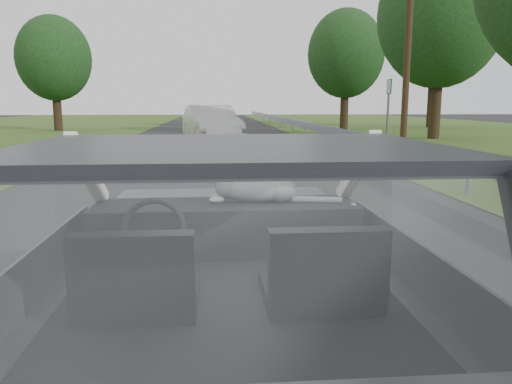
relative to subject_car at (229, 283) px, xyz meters
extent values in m
cube|color=#22242A|center=(0.00, 0.00, 0.00)|extent=(1.80, 4.00, 1.45)
cube|color=black|center=(0.00, 0.62, 0.12)|extent=(1.58, 0.45, 0.30)
cube|color=black|center=(-0.40, -0.29, 0.16)|extent=(0.50, 0.72, 0.42)
cube|color=black|center=(0.40, -0.29, 0.16)|extent=(0.50, 0.72, 0.42)
torus|color=black|center=(-0.40, 0.33, 0.20)|extent=(0.36, 0.36, 0.04)
ellipsoid|color=#959595|center=(0.19, 0.66, 0.37)|extent=(0.65, 0.26, 0.28)
cube|color=#8C93A1|center=(4.30, 10.00, -0.15)|extent=(0.05, 90.00, 0.32)
imported|color=silver|center=(-0.16, 17.44, 0.04)|extent=(2.75, 4.95, 1.54)
cube|color=#11511F|center=(7.39, 18.70, 0.58)|extent=(0.27, 1.05, 2.61)
cylinder|color=black|center=(6.57, 14.72, 2.82)|extent=(0.29, 0.29, 7.10)
camera|label=1|loc=(-0.07, -2.35, 0.88)|focal=35.00mm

